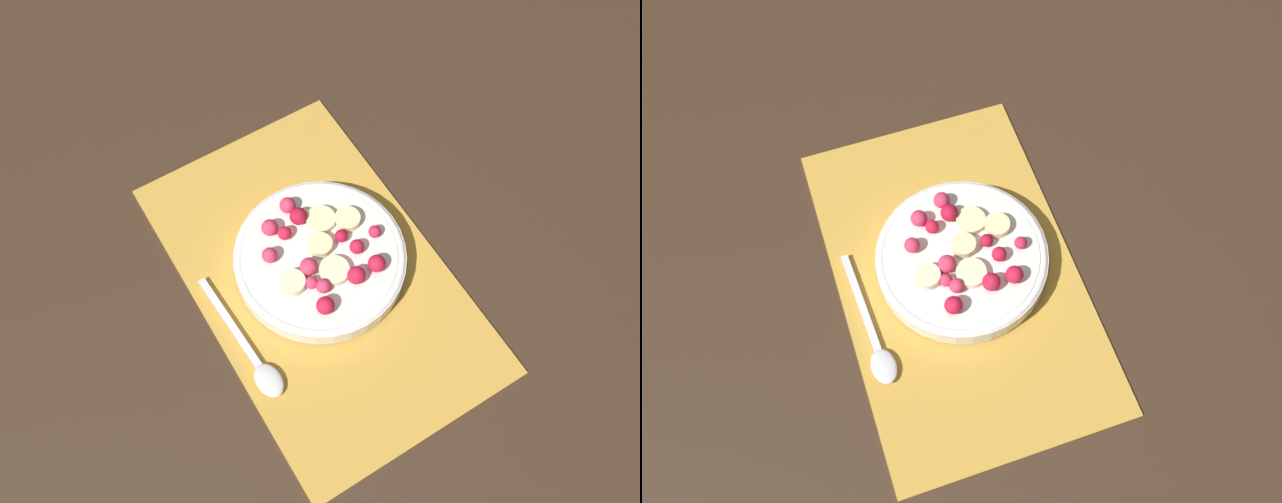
% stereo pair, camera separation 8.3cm
% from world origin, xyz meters
% --- Properties ---
extents(ground_plane, '(3.00, 3.00, 0.00)m').
position_xyz_m(ground_plane, '(0.00, 0.00, 0.00)').
color(ground_plane, '#382619').
extents(placemat, '(0.45, 0.28, 0.01)m').
position_xyz_m(placemat, '(0.00, 0.00, 0.00)').
color(placemat, gold).
rests_on(placemat, ground_plane).
extents(fruit_bowl, '(0.21, 0.21, 0.05)m').
position_xyz_m(fruit_bowl, '(0.01, -0.01, 0.02)').
color(fruit_bowl, white).
rests_on(fruit_bowl, placemat).
extents(spoon, '(0.17, 0.03, 0.01)m').
position_xyz_m(spoon, '(-0.06, 0.12, 0.01)').
color(spoon, silver).
rests_on(spoon, placemat).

